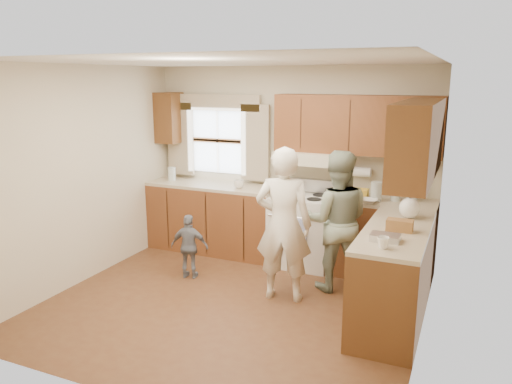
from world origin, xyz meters
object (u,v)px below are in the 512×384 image
at_px(woman_right, 336,221).
at_px(child, 190,247).
at_px(woman_left, 284,225).
at_px(stove, 303,229).

distance_m(woman_right, child, 1.76).
distance_m(woman_left, child, 1.30).
bearing_deg(stove, woman_right, -45.39).
distance_m(stove, child, 1.46).
height_order(woman_left, woman_right, woman_left).
bearing_deg(stove, child, -138.02).
xyz_separation_m(stove, child, (-1.09, -0.98, -0.08)).
distance_m(woman_left, woman_right, 0.66).
xyz_separation_m(woman_right, child, (-1.66, -0.39, -0.40)).
xyz_separation_m(stove, woman_left, (0.13, -1.07, 0.37)).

